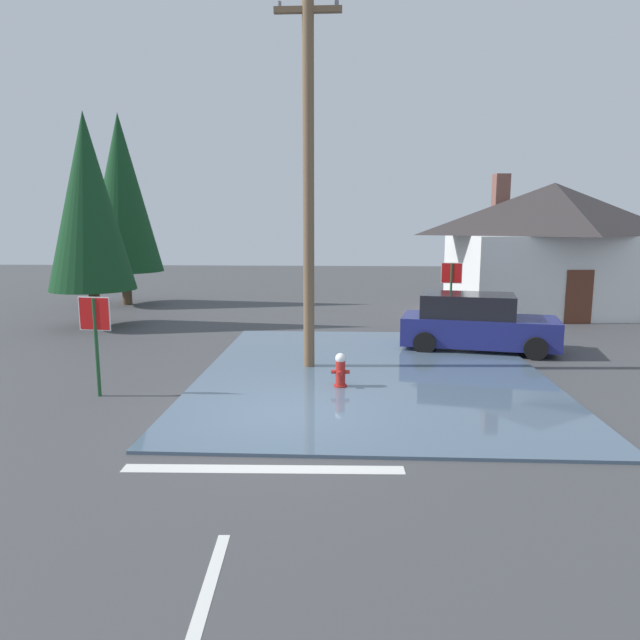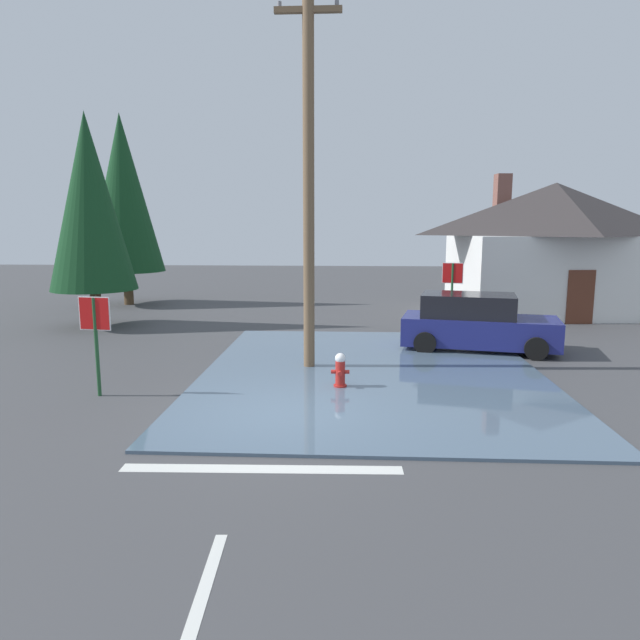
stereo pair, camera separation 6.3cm
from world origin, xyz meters
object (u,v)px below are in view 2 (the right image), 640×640
pine_tree_tall_left (89,202)px  pine_tree_mid_left (123,194)px  parked_car (476,324)px  fire_hydrant (340,371)px  stop_sign_far (452,282)px  utility_pole (309,178)px  stop_sign_near (95,326)px  house (552,246)px

pine_tree_tall_left → pine_tree_mid_left: pine_tree_mid_left is taller
pine_tree_tall_left → parked_car: bearing=-14.0°
fire_hydrant → stop_sign_far: size_ratio=0.36×
fire_hydrant → utility_pole: (-0.84, 1.86, 4.37)m
utility_pole → stop_sign_far: bearing=52.5°
pine_tree_tall_left → pine_tree_mid_left: size_ratio=0.88×
stop_sign_near → fire_hydrant: 5.37m
stop_sign_near → stop_sign_far: 12.47m
stop_sign_near → pine_tree_tall_left: (-3.74, 8.28, 2.87)m
parked_car → pine_tree_tall_left: 13.70m
stop_sign_near → pine_tree_tall_left: pine_tree_tall_left is taller
stop_sign_near → utility_pole: (4.36, 2.66, 3.24)m
fire_hydrant → stop_sign_near: bearing=-171.3°
stop_sign_near → pine_tree_mid_left: pine_tree_mid_left is taller
stop_sign_far → parked_car: bearing=-88.1°
stop_sign_far → stop_sign_near: bearing=-136.0°
fire_hydrant → utility_pole: utility_pole is taller
stop_sign_far → pine_tree_tall_left: pine_tree_tall_left is taller
stop_sign_near → utility_pole: 6.05m
utility_pole → house: 13.68m
stop_sign_near → parked_car: (9.08, 5.08, -0.75)m
utility_pole → parked_car: utility_pole is taller
utility_pole → stop_sign_far: (4.61, 6.01, -3.12)m
utility_pole → house: bearing=46.7°
pine_tree_mid_left → stop_sign_far: bearing=-21.3°
parked_car → stop_sign_far: bearing=91.9°
stop_sign_far → pine_tree_mid_left: bearing=158.7°
utility_pole → parked_car: (4.72, 2.42, -3.99)m
stop_sign_far → utility_pole: bearing=-127.5°
pine_tree_mid_left → pine_tree_tall_left: bearing=-79.5°
utility_pole → fire_hydrant: bearing=-65.8°
stop_sign_near → stop_sign_far: size_ratio=0.93×
parked_car → pine_tree_mid_left: bearing=147.1°
fire_hydrant → pine_tree_mid_left: 17.21m
parked_car → pine_tree_mid_left: size_ratio=0.55×
fire_hydrant → stop_sign_far: (3.77, 7.86, 1.25)m
utility_pole → pine_tree_mid_left: utility_pole is taller
stop_sign_far → pine_tree_mid_left: (-13.77, 5.38, 3.33)m
stop_sign_near → stop_sign_far: bearing=44.0°
pine_tree_mid_left → stop_sign_near: bearing=-71.1°
fire_hydrant → parked_car: parked_car is taller
pine_tree_tall_left → house: bearing=13.7°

